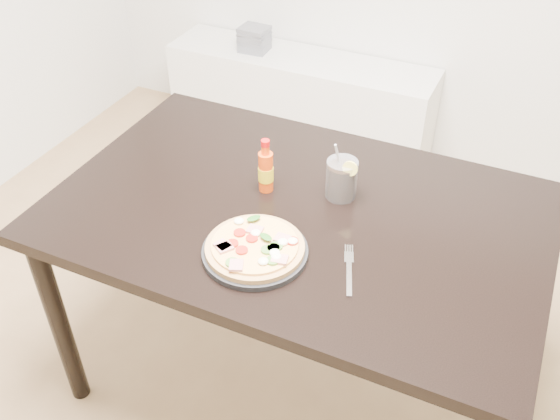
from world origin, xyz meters
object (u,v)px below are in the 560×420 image
at_px(plate, 255,252).
at_px(hot_sauce_bottle, 266,171).
at_px(media_console, 300,102).
at_px(cola_cup, 341,180).
at_px(dining_table, 297,231).
at_px(pizza, 256,246).
at_px(fork, 349,268).

xyz_separation_m(plate, hot_sauce_bottle, (-0.10, 0.27, 0.06)).
height_order(plate, media_console, plate).
bearing_deg(hot_sauce_bottle, cola_cup, 17.04).
relative_size(hot_sauce_bottle, media_console, 0.12).
bearing_deg(cola_cup, dining_table, -129.05).
bearing_deg(pizza, plate, 164.42).
bearing_deg(pizza, cola_cup, 71.76).
bearing_deg(cola_cup, plate, -108.62).
bearing_deg(cola_cup, pizza, -108.24).
bearing_deg(dining_table, media_console, 112.82).
bearing_deg(fork, cola_cup, 94.47).
bearing_deg(pizza, fork, 11.96).
relative_size(cola_cup, fork, 0.99).
xyz_separation_m(hot_sauce_bottle, cola_cup, (0.21, 0.06, -0.01)).
bearing_deg(plate, pizza, -15.58).
height_order(pizza, cola_cup, cola_cup).
distance_m(plate, pizza, 0.02).
relative_size(pizza, cola_cup, 1.44).
xyz_separation_m(dining_table, cola_cup, (0.09, 0.11, 0.14)).
xyz_separation_m(dining_table, fork, (0.22, -0.17, 0.09)).
bearing_deg(media_console, hot_sauce_bottle, -70.87).
height_order(hot_sauce_bottle, cola_cup, cola_cup).
bearing_deg(fork, dining_table, 121.38).
distance_m(plate, hot_sauce_bottle, 0.29).
height_order(dining_table, cola_cup, cola_cup).
relative_size(dining_table, media_console, 1.00).
relative_size(dining_table, cola_cup, 7.78).
bearing_deg(cola_cup, fork, -65.47).
distance_m(plate, media_console, 1.83).
distance_m(cola_cup, fork, 0.32).
height_order(hot_sauce_bottle, fork, hot_sauce_bottle).
distance_m(pizza, cola_cup, 0.35).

